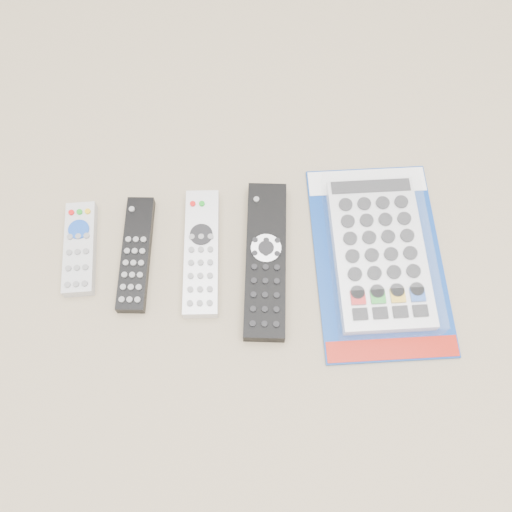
{
  "coord_description": "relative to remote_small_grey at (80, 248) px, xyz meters",
  "views": [
    {
      "loc": [
        -0.01,
        -0.36,
        0.81
      ],
      "look_at": [
        0.02,
        -0.03,
        0.01
      ],
      "focal_mm": 40.0,
      "sensor_mm": 36.0,
      "label": 1
    }
  ],
  "objects": [
    {
      "name": "remote_slim_black",
      "position": [
        0.09,
        -0.02,
        -0.0
      ],
      "size": [
        0.06,
        0.19,
        0.02
      ],
      "rotation": [
        0.0,
        0.0,
        -0.12
      ],
      "color": "black",
      "rests_on": "ground"
    },
    {
      "name": "remote_silver_dvd",
      "position": [
        0.18,
        -0.03,
        0.0
      ],
      "size": [
        0.07,
        0.21,
        0.02
      ],
      "rotation": [
        0.0,
        0.0,
        -0.09
      ],
      "color": "silver",
      "rests_on": "ground"
    },
    {
      "name": "jumbo_remote_packaged",
      "position": [
        0.45,
        -0.06,
        0.01
      ],
      "size": [
        0.21,
        0.33,
        0.04
      ],
      "rotation": [
        0.0,
        0.0,
        -0.06
      ],
      "color": "navy",
      "rests_on": "ground"
    },
    {
      "name": "remote_small_grey",
      "position": [
        0.0,
        0.0,
        0.0
      ],
      "size": [
        0.05,
        0.15,
        0.02
      ],
      "rotation": [
        0.0,
        0.0,
        -0.03
      ],
      "color": "#BCBCBE",
      "rests_on": "ground"
    },
    {
      "name": "remote_large_black",
      "position": [
        0.28,
        -0.05,
        0.0
      ],
      "size": [
        0.09,
        0.26,
        0.03
      ],
      "rotation": [
        0.0,
        0.0,
        -0.14
      ],
      "color": "black",
      "rests_on": "ground"
    }
  ]
}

